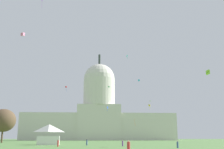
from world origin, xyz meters
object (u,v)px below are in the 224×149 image
kite_white_mid (150,101)px  kite_blue_mid (108,108)px  event_tent (49,134)px  tree_west_near (3,120)px  kite_violet_high (42,0)px  kite_pink_mid (23,34)px  capitol_building (99,114)px  kite_cyan_mid (139,80)px  kite_red_mid (66,87)px  kite_lime_mid (208,72)px  kite_orange_low (135,121)px  person_red_back_right (58,143)px  person_red_front_right (129,147)px  kite_green_high (109,87)px  person_purple_back_center (123,143)px  person_denim_mid_right (178,145)px  person_denim_edge_east (87,142)px  kite_turquoise_high (127,56)px  kite_yellow_mid (149,105)px

kite_white_mid → kite_blue_mid: (-30.82, -32.26, -8.23)m
event_tent → tree_west_near: size_ratio=0.51×
kite_violet_high → kite_blue_mid: 69.47m
kite_pink_mid → capitol_building: bearing=110.3°
tree_west_near → kite_cyan_mid: (61.79, 27.87, 23.61)m
kite_violet_high → kite_red_mid: size_ratio=1.39×
kite_white_mid → capitol_building: bearing=144.3°
kite_lime_mid → kite_orange_low: (-10.89, 61.15, -9.01)m
person_red_back_right → person_red_front_right: size_ratio=0.96×
capitol_building → event_tent: (-17.07, -135.86, -17.52)m
event_tent → kite_lime_mid: bearing=-26.9°
kite_white_mid → kite_red_mid: size_ratio=0.35×
kite_green_high → kite_pink_mid: kite_green_high is taller
person_purple_back_center → kite_red_mid: size_ratio=0.48×
kite_orange_low → kite_violet_high: bearing=-9.3°
kite_green_high → kite_white_mid: kite_green_high is taller
kite_lime_mid → kite_cyan_mid: bearing=29.7°
kite_lime_mid → person_purple_back_center: bearing=112.9°
person_denim_mid_right → kite_red_mid: 111.75m
kite_violet_high → kite_orange_low: bearing=-127.7°
kite_pink_mid → kite_violet_high: bearing=124.7°
person_denim_edge_east → kite_turquoise_high: 85.66m
event_tent → kite_yellow_mid: kite_yellow_mid is taller
person_purple_back_center → person_denim_edge_east: bearing=-137.9°
event_tent → kite_green_high: kite_green_high is taller
person_denim_mid_right → kite_pink_mid: (-33.32, 1.23, 23.77)m
kite_green_high → kite_red_mid: (-26.08, -22.96, -4.64)m
kite_lime_mid → kite_white_mid: bearing=21.4°
kite_turquoise_high → kite_pink_mid: 98.18m
capitol_building → person_red_front_right: capitol_building is taller
event_tent → kite_violet_high: bearing=108.2°
event_tent → person_red_back_right: size_ratio=4.36×
kite_red_mid → event_tent: bearing=108.4°
kite_cyan_mid → kite_lime_mid: bearing=-31.7°
event_tent → kite_white_mid: bearing=57.4°
capitol_building → kite_blue_mid: 67.04m
kite_turquoise_high → kite_yellow_mid: 35.17m
kite_yellow_mid → kite_blue_mid: bearing=133.3°
kite_white_mid → kite_cyan_mid: kite_cyan_mid is taller
kite_cyan_mid → kite_white_mid: bearing=124.9°
kite_green_high → kite_blue_mid: bearing=137.9°
kite_pink_mid → kite_yellow_mid: 118.90m
kite_white_mid → kite_yellow_mid: 21.65m
person_purple_back_center → person_denim_mid_right: person_purple_back_center is taller
tree_west_near → kite_white_mid: kite_white_mid is taller
tree_west_near → person_denim_edge_east: size_ratio=8.23×
kite_blue_mid → tree_west_near: bearing=-150.2°
kite_turquoise_high → kite_pink_mid: size_ratio=3.00×
kite_pink_mid → person_red_front_right: bearing=-16.5°
kite_pink_mid → kite_blue_mid: bearing=103.5°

